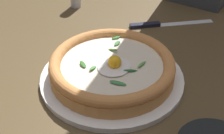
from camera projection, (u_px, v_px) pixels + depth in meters
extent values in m
cube|color=brown|center=(112.00, 93.00, 0.61)|extent=(2.40, 2.40, 0.03)
cylinder|color=white|center=(112.00, 77.00, 0.62)|extent=(0.30, 0.30, 0.01)
cylinder|color=#CF8D49|center=(112.00, 70.00, 0.61)|extent=(0.26, 0.26, 0.03)
torus|color=#D08546|center=(112.00, 63.00, 0.60)|extent=(0.26, 0.26, 0.02)
cylinder|color=beige|center=(112.00, 64.00, 0.60)|extent=(0.21, 0.21, 0.00)
ellipsoid|color=white|center=(114.00, 67.00, 0.59)|extent=(0.07, 0.06, 0.01)
sphere|color=yellow|center=(115.00, 62.00, 0.58)|extent=(0.03, 0.03, 0.03)
ellipsoid|color=#2A6720|center=(83.00, 64.00, 0.59)|extent=(0.02, 0.02, 0.01)
ellipsoid|color=#315921|center=(113.00, 50.00, 0.63)|extent=(0.01, 0.02, 0.01)
ellipsoid|color=#5C9E46|center=(142.00, 64.00, 0.59)|extent=(0.03, 0.01, 0.01)
ellipsoid|color=#3C8345|center=(118.00, 83.00, 0.54)|extent=(0.02, 0.03, 0.01)
ellipsoid|color=#215F2D|center=(130.00, 70.00, 0.57)|extent=(0.03, 0.02, 0.01)
ellipsoid|color=#347530|center=(116.00, 38.00, 0.67)|extent=(0.02, 0.02, 0.01)
ellipsoid|color=#356F34|center=(117.00, 43.00, 0.66)|extent=(0.02, 0.01, 0.01)
ellipsoid|color=#448840|center=(93.00, 68.00, 0.58)|extent=(0.02, 0.01, 0.01)
cube|color=silver|center=(186.00, 23.00, 0.82)|extent=(0.14, 0.10, 0.00)
cube|color=black|center=(145.00, 25.00, 0.80)|extent=(0.08, 0.06, 0.01)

